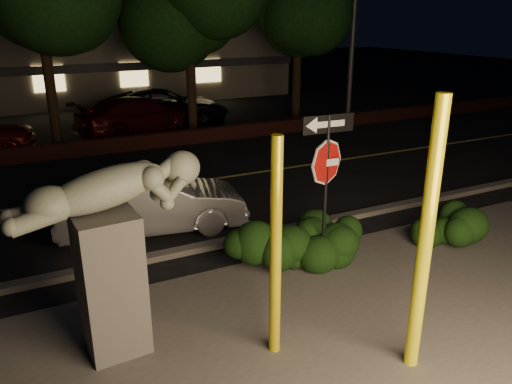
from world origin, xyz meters
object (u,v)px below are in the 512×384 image
signpost (327,163)px  parked_car_darkred (139,115)px  sculpture (110,239)px  parked_car_dark (164,107)px  yellow_pole_left (276,251)px  silver_sedan (152,203)px  yellow_pole_right (425,241)px

signpost → parked_car_darkred: bearing=93.3°
sculpture → parked_car_dark: 15.20m
yellow_pole_left → parked_car_darkred: 14.36m
parked_car_darkred → sculpture: bearing=148.3°
sculpture → parked_car_darkred: (3.62, 13.18, -0.95)m
yellow_pole_left → signpost: size_ratio=1.07×
silver_sedan → signpost: bearing=-134.2°
yellow_pole_right → parked_car_dark: 16.57m
parked_car_dark → yellow_pole_left: bearing=-177.0°
yellow_pole_left → signpost: bearing=41.3°
signpost → yellow_pole_right: bearing=-95.9°
silver_sedan → parked_car_darkred: bearing=-3.4°
sculpture → silver_sedan: 4.12m
yellow_pole_right → parked_car_darkred: bearing=89.2°
parked_car_darkred → parked_car_dark: (1.34, 1.16, 0.02)m
yellow_pole_left → yellow_pole_right: yellow_pole_right is taller
signpost → sculpture: bearing=-168.3°
yellow_pole_left → sculpture: yellow_pole_left is taller
sculpture → parked_car_dark: size_ratio=0.50×
silver_sedan → parked_car_darkred: (2.11, 9.47, 0.07)m
signpost → sculpture: size_ratio=1.06×
yellow_pole_right → signpost: size_ratio=1.26×
yellow_pole_right → sculpture: bearing=148.0°
yellow_pole_left → silver_sedan: bearing=94.7°
parked_car_darkred → parked_car_dark: size_ratio=0.93×
signpost → parked_car_dark: 13.82m
signpost → silver_sedan: size_ratio=0.72×
yellow_pole_right → parked_car_dark: size_ratio=0.67×
yellow_pole_right → parked_car_dark: bearing=84.6°
silver_sedan → parked_car_dark: (3.45, 10.63, 0.10)m
signpost → silver_sedan: 4.09m
signpost → parked_car_darkred: size_ratio=0.57×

